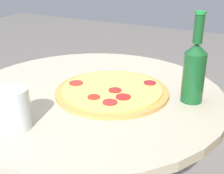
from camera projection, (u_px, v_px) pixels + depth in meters
table at (94, 145)px, 1.04m from camera, size 0.81×0.81×0.69m
pizza at (112, 91)px, 0.95m from camera, size 0.35×0.35×0.02m
beer_bottle at (194, 69)px, 0.87m from camera, size 0.06×0.06×0.26m
drinking_glass at (14, 108)px, 0.75m from camera, size 0.08×0.08×0.10m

